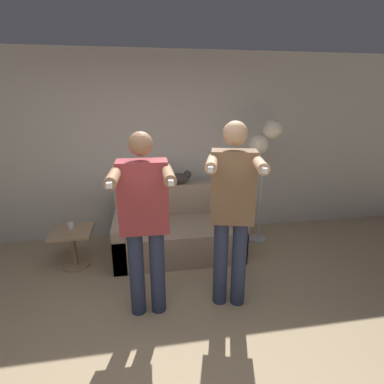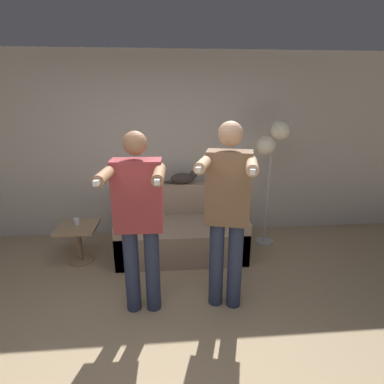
# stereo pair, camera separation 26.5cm
# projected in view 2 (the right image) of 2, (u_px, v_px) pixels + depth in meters

# --- Properties ---
(ground_plane) EXTENTS (16.00, 16.00, 0.00)m
(ground_plane) POSITION_uv_depth(u_px,v_px,m) (153.00, 369.00, 2.29)
(ground_plane) COLOR tan
(wall_back) EXTENTS (10.00, 0.05, 2.60)m
(wall_back) POSITION_uv_depth(u_px,v_px,m) (157.00, 148.00, 4.29)
(wall_back) COLOR beige
(wall_back) RESTS_ON ground_plane
(couch) EXTENTS (1.62, 0.90, 0.85)m
(couch) POSITION_uv_depth(u_px,v_px,m) (181.00, 232.00, 3.99)
(couch) COLOR tan
(couch) RESTS_ON ground_plane
(person_left) EXTENTS (0.51, 0.68, 1.73)m
(person_left) POSITION_uv_depth(u_px,v_px,m) (139.00, 214.00, 2.65)
(person_left) COLOR #2D3856
(person_left) RESTS_ON ground_plane
(person_right) EXTENTS (0.58, 0.75, 1.80)m
(person_right) POSITION_uv_depth(u_px,v_px,m) (228.00, 208.00, 2.70)
(person_right) COLOR #2D3856
(person_right) RESTS_ON ground_plane
(cat) EXTENTS (0.47, 0.14, 0.19)m
(cat) POSITION_uv_depth(u_px,v_px,m) (184.00, 178.00, 4.12)
(cat) COLOR #3D3833
(cat) RESTS_ON couch
(floor_lamp) EXTENTS (0.44, 0.26, 1.72)m
(floor_lamp) POSITION_uv_depth(u_px,v_px,m) (272.00, 144.00, 3.88)
(floor_lamp) COLOR #B2B2B7
(floor_lamp) RESTS_ON ground_plane
(side_table) EXTENTS (0.47, 0.47, 0.47)m
(side_table) POSITION_uv_depth(u_px,v_px,m) (78.00, 236.00, 3.73)
(side_table) COLOR #A38460
(side_table) RESTS_ON ground_plane
(cup) EXTENTS (0.07, 0.07, 0.08)m
(cup) POSITION_uv_depth(u_px,v_px,m) (77.00, 221.00, 3.73)
(cup) COLOR silver
(cup) RESTS_ON side_table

